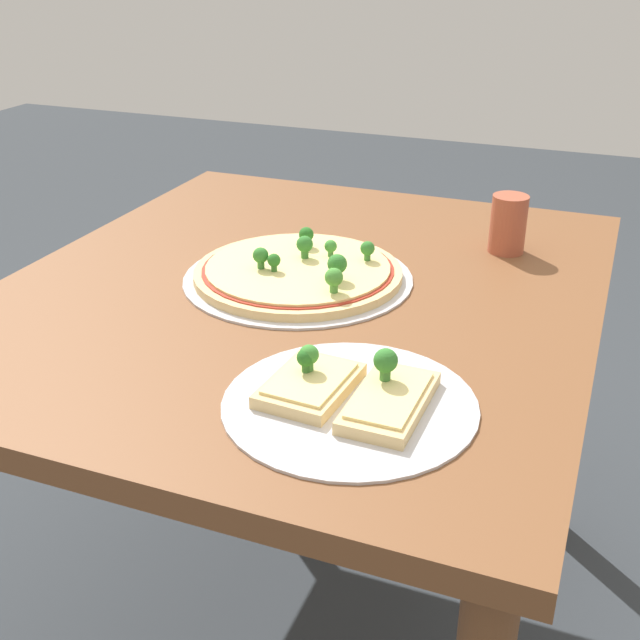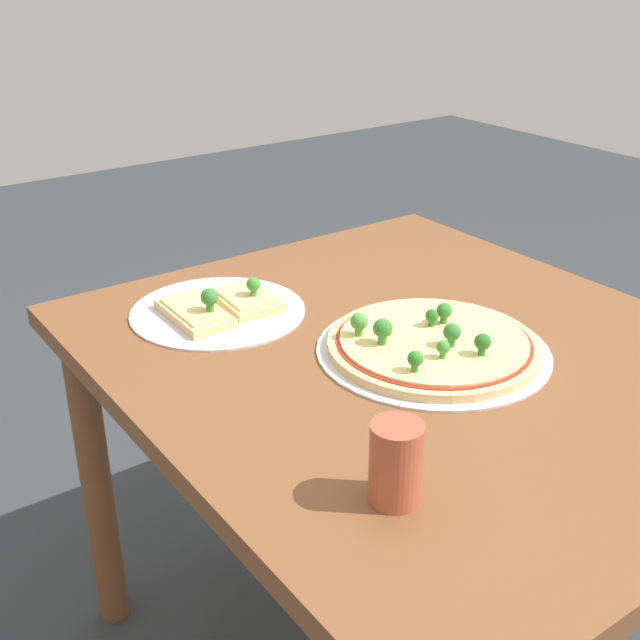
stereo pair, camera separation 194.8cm
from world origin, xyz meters
TOP-DOWN VIEW (x-y plane):
  - dining_table at (0.00, 0.00)m, footprint 1.07×0.92m
  - pizza_tray_whole at (0.02, 0.01)m, footprint 0.37×0.37m
  - pizza_tray_slice at (-0.31, -0.19)m, footprint 0.31×0.31m
  - drinking_cup at (0.27, -0.28)m, footprint 0.06×0.06m

SIDE VIEW (x-z plane):
  - dining_table at x=0.00m, z-range 0.26..0.98m
  - pizza_tray_slice at x=-0.31m, z-range 0.70..0.76m
  - pizza_tray_whole at x=0.02m, z-range 0.70..0.76m
  - drinking_cup at x=0.27m, z-range 0.72..0.82m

